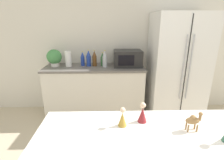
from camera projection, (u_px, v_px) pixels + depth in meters
wall_back at (122, 44)px, 3.28m from camera, size 8.00×0.06×2.55m
back_counter at (95, 91)px, 3.22m from camera, size 1.74×0.63×0.93m
refrigerator at (177, 68)px, 3.04m from camera, size 0.90×0.74×1.82m
potted_plant at (54, 57)px, 3.04m from camera, size 0.26×0.26×0.30m
paper_towel_roll at (68, 59)px, 3.04m from camera, size 0.11×0.11×0.27m
microwave at (128, 58)px, 3.06m from camera, size 0.48×0.37×0.28m
back_bottle_0 at (83, 59)px, 3.09m from camera, size 0.07×0.07×0.26m
back_bottle_1 at (105, 59)px, 3.00m from camera, size 0.08×0.08×0.29m
back_bottle_2 at (89, 58)px, 3.06m from camera, size 0.08×0.08×0.29m
back_bottle_3 at (102, 59)px, 3.08m from camera, size 0.07×0.07×0.24m
back_bottle_4 at (94, 58)px, 3.07m from camera, size 0.08×0.08×0.28m
camel_figurine at (193, 120)px, 1.20m from camera, size 0.11×0.06×0.14m
wise_man_figurine_blue at (142, 114)px, 1.31m from camera, size 0.07×0.07×0.16m
wise_man_figurine_purple at (122, 118)px, 1.26m from camera, size 0.06×0.06×0.15m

